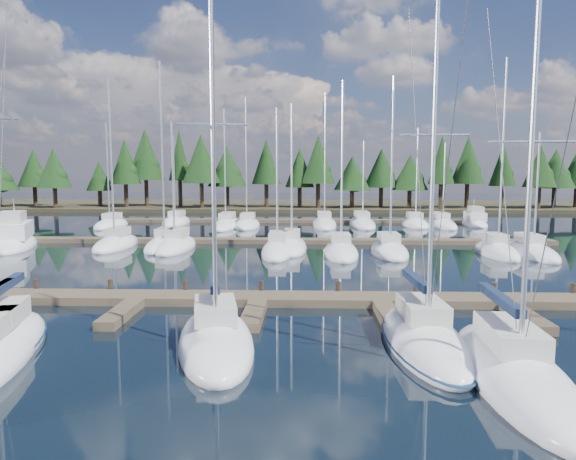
{
  "coord_description": "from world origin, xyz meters",
  "views": [
    {
      "loc": [
        2.33,
        -7.23,
        6.52
      ],
      "look_at": [
        1.29,
        22.0,
        3.24
      ],
      "focal_mm": 32.0,
      "sensor_mm": 36.0,
      "label": 1
    }
  ],
  "objects_px": {
    "front_sailboat_3": "(216,340)",
    "motor_yacht_right": "(475,222)",
    "main_dock": "(258,302)",
    "front_sailboat_1": "(0,343)",
    "front_sailboat_5": "(513,372)",
    "front_sailboat_4": "(424,339)",
    "motor_yacht_left": "(14,241)"
  },
  "relations": [
    {
      "from": "front_sailboat_3",
      "to": "motor_yacht_right",
      "type": "height_order",
      "value": "front_sailboat_3"
    },
    {
      "from": "main_dock",
      "to": "front_sailboat_3",
      "type": "relative_size",
      "value": 2.95
    },
    {
      "from": "front_sailboat_1",
      "to": "front_sailboat_5",
      "type": "distance_m",
      "value": 17.89
    },
    {
      "from": "main_dock",
      "to": "front_sailboat_5",
      "type": "distance_m",
      "value": 12.51
    },
    {
      "from": "front_sailboat_1",
      "to": "front_sailboat_3",
      "type": "xyz_separation_m",
      "value": [
        7.87,
        0.63,
        -0.0
      ]
    },
    {
      "from": "front_sailboat_3",
      "to": "front_sailboat_4",
      "type": "relative_size",
      "value": 1.05
    },
    {
      "from": "main_dock",
      "to": "motor_yacht_left",
      "type": "xyz_separation_m",
      "value": [
        -23.38,
        19.23,
        0.35
      ]
    },
    {
      "from": "main_dock",
      "to": "front_sailboat_4",
      "type": "bearing_deg",
      "value": -40.09
    },
    {
      "from": "motor_yacht_left",
      "to": "front_sailboat_3",
      "type": "bearing_deg",
      "value": -48.59
    },
    {
      "from": "front_sailboat_5",
      "to": "motor_yacht_right",
      "type": "bearing_deg",
      "value": 73.41
    },
    {
      "from": "front_sailboat_1",
      "to": "front_sailboat_3",
      "type": "relative_size",
      "value": 1.02
    },
    {
      "from": "motor_yacht_right",
      "to": "main_dock",
      "type": "bearing_deg",
      "value": -120.47
    },
    {
      "from": "motor_yacht_left",
      "to": "front_sailboat_1",
      "type": "bearing_deg",
      "value": -60.85
    },
    {
      "from": "main_dock",
      "to": "front_sailboat_3",
      "type": "bearing_deg",
      "value": -99.57
    },
    {
      "from": "main_dock",
      "to": "front_sailboat_4",
      "type": "height_order",
      "value": "front_sailboat_4"
    },
    {
      "from": "front_sailboat_4",
      "to": "front_sailboat_1",
      "type": "bearing_deg",
      "value": -176.26
    },
    {
      "from": "main_dock",
      "to": "front_sailboat_4",
      "type": "distance_m",
      "value": 8.87
    },
    {
      "from": "main_dock",
      "to": "front_sailboat_5",
      "type": "bearing_deg",
      "value": -44.82
    },
    {
      "from": "front_sailboat_1",
      "to": "motor_yacht_left",
      "type": "relative_size",
      "value": 1.4
    },
    {
      "from": "front_sailboat_3",
      "to": "motor_yacht_left",
      "type": "xyz_separation_m",
      "value": [
        -22.35,
        25.34,
        0.26
      ]
    },
    {
      "from": "front_sailboat_1",
      "to": "motor_yacht_right",
      "type": "relative_size",
      "value": 1.9
    },
    {
      "from": "motor_yacht_left",
      "to": "motor_yacht_right",
      "type": "relative_size",
      "value": 1.36
    },
    {
      "from": "main_dock",
      "to": "front_sailboat_1",
      "type": "relative_size",
      "value": 2.89
    },
    {
      "from": "main_dock",
      "to": "motor_yacht_right",
      "type": "relative_size",
      "value": 5.5
    },
    {
      "from": "front_sailboat_1",
      "to": "front_sailboat_4",
      "type": "distance_m",
      "value": 15.72
    },
    {
      "from": "front_sailboat_1",
      "to": "motor_yacht_left",
      "type": "bearing_deg",
      "value": 119.15
    },
    {
      "from": "front_sailboat_4",
      "to": "front_sailboat_3",
      "type": "bearing_deg",
      "value": -177.12
    },
    {
      "from": "main_dock",
      "to": "front_sailboat_3",
      "type": "xyz_separation_m",
      "value": [
        -1.03,
        -6.11,
        0.1
      ]
    },
    {
      "from": "motor_yacht_right",
      "to": "motor_yacht_left",
      "type": "bearing_deg",
      "value": -156.41
    },
    {
      "from": "front_sailboat_4",
      "to": "motor_yacht_right",
      "type": "xyz_separation_m",
      "value": [
        16.51,
        45.33,
        0.15
      ]
    },
    {
      "from": "main_dock",
      "to": "motor_yacht_right",
      "type": "distance_m",
      "value": 45.96
    },
    {
      "from": "motor_yacht_left",
      "to": "front_sailboat_5",
      "type": "bearing_deg",
      "value": -41.01
    }
  ]
}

